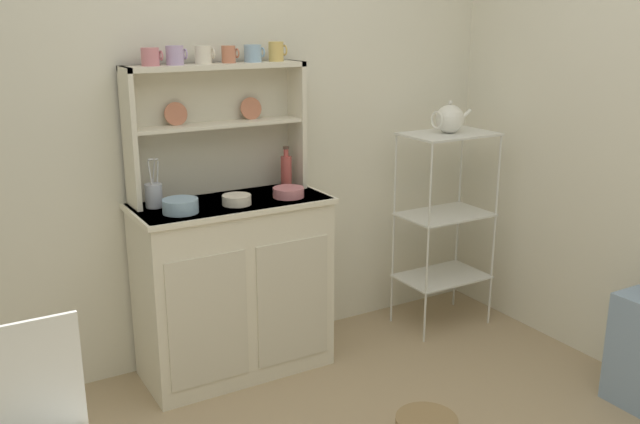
# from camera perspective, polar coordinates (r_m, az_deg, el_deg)

# --- Properties ---
(wall_back) EXTENTS (3.84, 0.05, 2.50)m
(wall_back) POSITION_cam_1_polar(r_m,az_deg,el_deg) (3.53, -8.20, 7.68)
(wall_back) COLOR silver
(wall_back) RESTS_ON ground
(hutch_cabinet) EXTENTS (0.94, 0.45, 0.89)m
(hutch_cabinet) POSITION_cam_1_polar(r_m,az_deg,el_deg) (3.48, -7.10, -5.99)
(hutch_cabinet) COLOR silver
(hutch_cabinet) RESTS_ON ground
(hutch_shelf_unit) EXTENTS (0.88, 0.18, 0.64)m
(hutch_shelf_unit) POSITION_cam_1_polar(r_m,az_deg,el_deg) (3.41, -8.65, 7.57)
(hutch_shelf_unit) COLOR beige
(hutch_shelf_unit) RESTS_ON hutch_cabinet
(bakers_rack) EXTENTS (0.50, 0.33, 1.12)m
(bakers_rack) POSITION_cam_1_polar(r_m,az_deg,el_deg) (3.96, 10.23, 0.34)
(bakers_rack) COLOR silver
(bakers_rack) RESTS_ON ground
(cup_rose_0) EXTENTS (0.09, 0.08, 0.08)m
(cup_rose_0) POSITION_cam_1_polar(r_m,az_deg,el_deg) (3.24, -13.74, 12.28)
(cup_rose_0) COLOR #D17A84
(cup_rose_0) RESTS_ON hutch_shelf_unit
(cup_lilac_1) EXTENTS (0.09, 0.08, 0.09)m
(cup_lilac_1) POSITION_cam_1_polar(r_m,az_deg,el_deg) (3.28, -11.80, 12.48)
(cup_lilac_1) COLOR #B79ECC
(cup_lilac_1) RESTS_ON hutch_shelf_unit
(cup_cream_2) EXTENTS (0.09, 0.08, 0.08)m
(cup_cream_2) POSITION_cam_1_polar(r_m,az_deg,el_deg) (3.33, -9.54, 12.61)
(cup_cream_2) COLOR silver
(cup_cream_2) RESTS_ON hutch_shelf_unit
(cup_terracotta_3) EXTENTS (0.08, 0.07, 0.08)m
(cup_terracotta_3) POSITION_cam_1_polar(r_m,az_deg,el_deg) (3.37, -7.47, 12.71)
(cup_terracotta_3) COLOR #C67556
(cup_terracotta_3) RESTS_ON hutch_shelf_unit
(cup_sky_4) EXTENTS (0.10, 0.08, 0.08)m
(cup_sky_4) POSITION_cam_1_polar(r_m,az_deg,el_deg) (3.42, -5.51, 12.83)
(cup_sky_4) COLOR #8EB2D1
(cup_sky_4) RESTS_ON hutch_shelf_unit
(cup_gold_5) EXTENTS (0.09, 0.07, 0.09)m
(cup_gold_5) POSITION_cam_1_polar(r_m,az_deg,el_deg) (3.48, -3.60, 13.02)
(cup_gold_5) COLOR #DBB760
(cup_gold_5) RESTS_ON hutch_shelf_unit
(bowl_mixing_large) EXTENTS (0.16, 0.16, 0.06)m
(bowl_mixing_large) POSITION_cam_1_polar(r_m,az_deg,el_deg) (3.17, -11.39, 0.50)
(bowl_mixing_large) COLOR #8EB2D1
(bowl_mixing_large) RESTS_ON hutch_cabinet
(bowl_floral_medium) EXTENTS (0.14, 0.14, 0.05)m
(bowl_floral_medium) POSITION_cam_1_polar(r_m,az_deg,el_deg) (3.27, -6.85, 1.01)
(bowl_floral_medium) COLOR silver
(bowl_floral_medium) RESTS_ON hutch_cabinet
(bowl_cream_small) EXTENTS (0.15, 0.15, 0.05)m
(bowl_cream_small) POSITION_cam_1_polar(r_m,az_deg,el_deg) (3.38, -2.61, 1.63)
(bowl_cream_small) COLOR #D17A84
(bowl_cream_small) RESTS_ON hutch_cabinet
(jam_bottle) EXTENTS (0.06, 0.06, 0.22)m
(jam_bottle) POSITION_cam_1_polar(r_m,az_deg,el_deg) (3.54, -2.79, 3.37)
(jam_bottle) COLOR #B74C47
(jam_bottle) RESTS_ON hutch_cabinet
(utensil_jar) EXTENTS (0.08, 0.08, 0.23)m
(utensil_jar) POSITION_cam_1_polar(r_m,az_deg,el_deg) (3.28, -13.49, 1.40)
(utensil_jar) COLOR #B2B7C6
(utensil_jar) RESTS_ON hutch_cabinet
(porcelain_teapot) EXTENTS (0.25, 0.15, 0.18)m
(porcelain_teapot) POSITION_cam_1_polar(r_m,az_deg,el_deg) (3.86, 10.58, 7.53)
(porcelain_teapot) COLOR white
(porcelain_teapot) RESTS_ON bakers_rack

